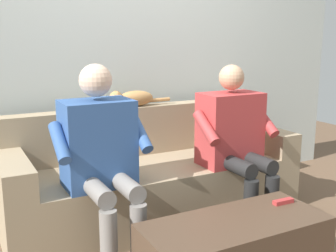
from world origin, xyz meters
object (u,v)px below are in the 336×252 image
(couch, at_px, (151,180))
(person_right_seated, at_px, (101,150))
(person_left_seated, at_px, (234,135))
(remote_red, at_px, (283,201))
(cat_on_backrest, at_px, (132,98))

(couch, distance_m, person_right_seated, 0.72)
(person_left_seated, relative_size, remote_red, 8.77)
(couch, height_order, remote_red, couch)
(couch, xyz_separation_m, cat_on_backrest, (0.03, -0.27, 0.59))
(remote_red, bearing_deg, person_left_seated, -98.00)
(couch, xyz_separation_m, remote_red, (-0.39, 0.99, 0.11))
(cat_on_backrest, relative_size, remote_red, 3.91)
(person_left_seated, height_order, cat_on_backrest, person_left_seated)
(person_left_seated, bearing_deg, cat_on_backrest, -49.60)
(person_left_seated, bearing_deg, couch, -34.92)
(couch, relative_size, cat_on_backrest, 4.23)
(couch, distance_m, person_left_seated, 0.71)
(person_right_seated, xyz_separation_m, remote_red, (-0.89, 0.65, -0.27))
(person_right_seated, bearing_deg, remote_red, 143.96)
(person_left_seated, relative_size, cat_on_backrest, 2.24)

